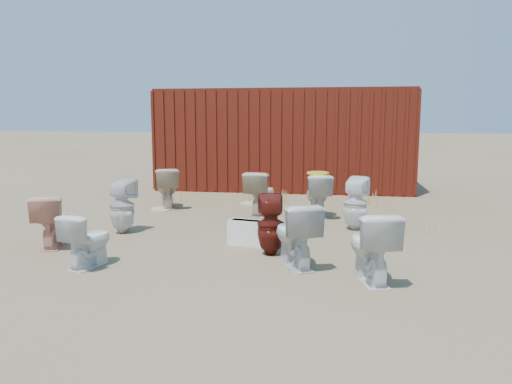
# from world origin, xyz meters

# --- Properties ---
(ground) EXTENTS (100.00, 100.00, 0.00)m
(ground) POSITION_xyz_m (0.00, 0.00, 0.00)
(ground) COLOR brown
(ground) RESTS_ON ground
(shipping_container) EXTENTS (6.00, 2.40, 2.40)m
(shipping_container) POSITION_xyz_m (0.00, 5.20, 1.20)
(shipping_container) COLOR #47100B
(shipping_container) RESTS_ON ground
(toilet_front_a) EXTENTS (0.51, 0.70, 0.65)m
(toilet_front_a) POSITION_xyz_m (-1.59, -1.95, 0.32)
(toilet_front_a) COLOR white
(toilet_front_a) RESTS_ON ground
(toilet_front_pink) EXTENTS (0.58, 0.79, 0.72)m
(toilet_front_pink) POSITION_xyz_m (-2.51, -1.17, 0.36)
(toilet_front_pink) COLOR #E69C85
(toilet_front_pink) RESTS_ON ground
(toilet_front_c) EXTENTS (0.71, 0.87, 0.77)m
(toilet_front_c) POSITION_xyz_m (0.81, -1.55, 0.39)
(toilet_front_c) COLOR silver
(toilet_front_c) RESTS_ON ground
(toilet_front_maroon) EXTENTS (0.41, 0.41, 0.77)m
(toilet_front_maroon) POSITION_xyz_m (0.46, -1.09, 0.39)
(toilet_front_maroon) COLOR #5C170F
(toilet_front_maroon) RESTS_ON ground
(toilet_front_e) EXTENTS (0.62, 0.85, 0.78)m
(toilet_front_e) POSITION_xyz_m (1.66, -1.97, 0.39)
(toilet_front_e) COLOR white
(toilet_front_e) RESTS_ON ground
(toilet_back_a) EXTENTS (0.43, 0.43, 0.83)m
(toilet_back_a) POSITION_xyz_m (-1.92, -0.24, 0.41)
(toilet_back_a) COLOR silver
(toilet_back_a) RESTS_ON ground
(toilet_back_beige_left) EXTENTS (0.69, 0.88, 0.78)m
(toilet_back_beige_left) POSITION_xyz_m (-1.96, 1.91, 0.39)
(toilet_back_beige_left) COLOR #CCB595
(toilet_back_beige_left) RESTS_ON ground
(toilet_back_beige_right) EXTENTS (0.57, 0.85, 0.80)m
(toilet_back_beige_right) POSITION_xyz_m (-0.05, 1.46, 0.40)
(toilet_back_beige_right) COLOR beige
(toilet_back_beige_right) RESTS_ON ground
(toilet_back_yellowlid) EXTENTS (0.57, 0.82, 0.77)m
(toilet_back_yellowlid) POSITION_xyz_m (0.96, 1.45, 0.38)
(toilet_back_yellowlid) COLOR silver
(toilet_back_yellowlid) RESTS_ON ground
(toilet_back_e) EXTENTS (0.48, 0.49, 0.83)m
(toilet_back_e) POSITION_xyz_m (1.58, 0.55, 0.41)
(toilet_back_e) COLOR white
(toilet_back_e) RESTS_ON ground
(yellow_lid) EXTENTS (0.39, 0.49, 0.02)m
(yellow_lid) POSITION_xyz_m (0.96, 1.45, 0.78)
(yellow_lid) COLOR gold
(yellow_lid) RESTS_ON toilet_back_yellowlid
(loose_tank) EXTENTS (0.53, 0.30, 0.35)m
(loose_tank) POSITION_xyz_m (0.08, -0.67, 0.17)
(loose_tank) COLOR white
(loose_tank) RESTS_ON ground
(loose_lid_near) EXTENTS (0.47, 0.56, 0.02)m
(loose_lid_near) POSITION_xyz_m (-0.45, 2.56, 0.01)
(loose_lid_near) COLOR #C2B28D
(loose_lid_near) RESTS_ON ground
(loose_lid_far) EXTENTS (0.58, 0.59, 0.02)m
(loose_lid_far) POSITION_xyz_m (-2.00, 1.66, 0.01)
(loose_lid_far) COLOR beige
(loose_lid_far) RESTS_ON ground
(weed_clump_a) EXTENTS (0.36, 0.36, 0.26)m
(weed_clump_a) POSITION_xyz_m (-1.96, 2.66, 0.13)
(weed_clump_a) COLOR tan
(weed_clump_a) RESTS_ON ground
(weed_clump_b) EXTENTS (0.32, 0.32, 0.30)m
(weed_clump_b) POSITION_xyz_m (0.22, 2.74, 0.15)
(weed_clump_b) COLOR tan
(weed_clump_b) RESTS_ON ground
(weed_clump_c) EXTENTS (0.36, 0.36, 0.28)m
(weed_clump_c) POSITION_xyz_m (1.96, 2.88, 0.14)
(weed_clump_c) COLOR tan
(weed_clump_c) RESTS_ON ground
(weed_clump_d) EXTENTS (0.30, 0.30, 0.27)m
(weed_clump_d) POSITION_xyz_m (-0.57, 3.02, 0.13)
(weed_clump_d) COLOR tan
(weed_clump_d) RESTS_ON ground
(weed_clump_e) EXTENTS (0.34, 0.34, 0.27)m
(weed_clump_e) POSITION_xyz_m (1.63, 3.50, 0.14)
(weed_clump_e) COLOR tan
(weed_clump_e) RESTS_ON ground
(weed_clump_f) EXTENTS (0.28, 0.28, 0.22)m
(weed_clump_f) POSITION_xyz_m (2.75, 0.53, 0.11)
(weed_clump_f) COLOR tan
(weed_clump_f) RESTS_ON ground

